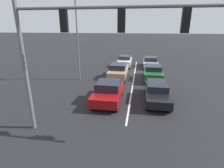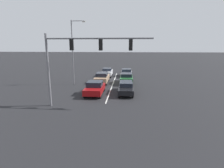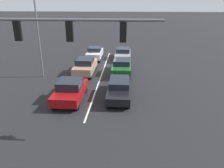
% 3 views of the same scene
% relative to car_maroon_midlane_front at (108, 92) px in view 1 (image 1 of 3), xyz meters
% --- Properties ---
extents(ground_plane, '(240.00, 240.00, 0.00)m').
position_rel_car_maroon_midlane_front_xyz_m(ground_plane, '(-1.64, -9.63, -0.78)').
color(ground_plane, black).
extents(lane_stripe_left_divider, '(0.12, 18.90, 0.01)m').
position_rel_car_maroon_midlane_front_xyz_m(lane_stripe_left_divider, '(-1.64, -6.17, -0.78)').
color(lane_stripe_left_divider, silver).
rests_on(lane_stripe_left_divider, ground_plane).
extents(car_maroon_midlane_front, '(1.93, 4.26, 1.55)m').
position_rel_car_maroon_midlane_front_xyz_m(car_maroon_midlane_front, '(0.00, 0.00, 0.00)').
color(car_maroon_midlane_front, maroon).
rests_on(car_maroon_midlane_front, ground_plane).
extents(car_black_leftlane_front, '(1.70, 4.72, 1.36)m').
position_rel_car_maroon_midlane_front_xyz_m(car_black_leftlane_front, '(-3.62, -0.80, -0.05)').
color(car_black_leftlane_front, black).
rests_on(car_black_leftlane_front, ground_plane).
extents(car_darkgreen_leftlane_second, '(1.83, 4.50, 1.53)m').
position_rel_car_maroon_midlane_front_xyz_m(car_darkgreen_leftlane_second, '(-3.64, -6.50, 0.02)').
color(car_darkgreen_leftlane_second, '#1E5928').
rests_on(car_darkgreen_leftlane_second, ground_plane).
extents(car_tan_midlane_second, '(1.83, 4.51, 1.59)m').
position_rel_car_maroon_midlane_front_xyz_m(car_tan_midlane_second, '(0.05, -6.38, 0.04)').
color(car_tan_midlane_second, tan).
rests_on(car_tan_midlane_second, ground_plane).
extents(car_gray_leftlane_third, '(1.90, 4.33, 1.39)m').
position_rel_car_maroon_midlane_front_xyz_m(car_gray_leftlane_third, '(-3.62, -12.39, -0.07)').
color(car_gray_leftlane_third, gray).
rests_on(car_gray_leftlane_third, ground_plane).
extents(car_silver_midlane_third, '(1.72, 4.05, 1.56)m').
position_rel_car_maroon_midlane_front_xyz_m(car_silver_midlane_third, '(-0.09, -12.07, 0.01)').
color(car_silver_midlane_third, silver).
rests_on(car_silver_midlane_third, ground_plane).
extents(traffic_signal_gantry, '(9.40, 0.37, 6.65)m').
position_rel_car_maroon_midlane_front_xyz_m(traffic_signal_gantry, '(0.45, 4.26, 4.16)').
color(traffic_signal_gantry, slate).
rests_on(traffic_signal_gantry, ground_plane).
extents(street_lamp_right_shoulder, '(2.07, 0.24, 9.03)m').
position_rel_car_maroon_midlane_front_xyz_m(street_lamp_right_shoulder, '(3.81, -5.02, 4.38)').
color(street_lamp_right_shoulder, slate).
rests_on(street_lamp_right_shoulder, ground_plane).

